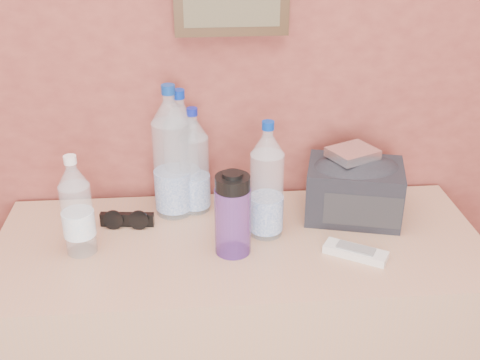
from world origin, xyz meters
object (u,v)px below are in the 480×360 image
sunglasses (127,219)px  ac_remote (355,252)px  pet_small (77,211)px  pet_large_a (194,166)px  foil_packet (353,153)px  dresser (240,357)px  toiletry_bag (354,188)px  nalgene_bottle (233,214)px  pet_large_c (181,158)px  pet_large_d (267,186)px  pet_large_b (172,159)px

sunglasses → ac_remote: sunglasses is taller
pet_small → ac_remote: size_ratio=1.68×
pet_large_a → pet_small: (-0.29, -0.20, -0.02)m
foil_packet → dresser: bearing=-159.3°
dresser → sunglasses: 0.52m
toiletry_bag → foil_packet: foil_packet is taller
dresser → nalgene_bottle: size_ratio=5.78×
pet_small → nalgene_bottle: 0.38m
pet_large_a → sunglasses: pet_large_a is taller
dresser → pet_large_c: 0.61m
dresser → pet_large_d: size_ratio=4.02×
pet_large_a → dresser: bearing=-58.3°
dresser → pet_large_c: bearing=127.3°
sunglasses → foil_packet: 0.64m
pet_large_a → pet_small: size_ratio=1.15×
sunglasses → ac_remote: (0.58, -0.20, -0.01)m
ac_remote → toiletry_bag: toiletry_bag is taller
toiletry_bag → sunglasses: bearing=-165.2°
dresser → ac_remote: size_ratio=8.10×
dresser → pet_large_d: bearing=25.4°
pet_small → nalgene_bottle: size_ratio=1.20×
toiletry_bag → pet_large_c: bearing=-175.8°
pet_large_b → pet_small: (-0.23, -0.18, -0.05)m
dresser → sunglasses: sunglasses is taller
pet_large_a → toiletry_bag: 0.45m
pet_large_c → pet_large_b: bearing=-136.6°
pet_large_b → pet_small: size_ratio=1.41×
nalgene_bottle → pet_large_b: bearing=125.0°
ac_remote → toiletry_bag: 0.22m
pet_large_a → foil_packet: (0.43, -0.06, 0.05)m
pet_large_d → foil_packet: size_ratio=2.68×
pet_large_b → pet_large_d: pet_large_b is taller
dresser → pet_small: (-0.40, -0.01, 0.52)m
nalgene_bottle → foil_packet: bearing=26.1°
sunglasses → foil_packet: foil_packet is taller
pet_large_d → nalgene_bottle: pet_large_d is taller
sunglasses → pet_small: bearing=-125.8°
dresser → pet_small: bearing=-178.1°
sunglasses → pet_large_d: bearing=-4.5°
pet_large_a → pet_large_b: pet_large_b is taller
pet_large_b → foil_packet: pet_large_b is taller
pet_large_a → sunglasses: (-0.19, -0.08, -0.12)m
pet_large_d → nalgene_bottle: 0.13m
sunglasses → toiletry_bag: toiletry_bag is taller
sunglasses → toiletry_bag: 0.63m
pet_large_a → pet_large_c: pet_large_c is taller
pet_large_b → foil_packet: bearing=-5.8°
pet_large_a → foil_packet: bearing=-8.3°
foil_packet → pet_small: bearing=-169.5°
dresser → ac_remote: 0.51m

